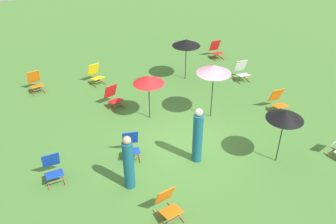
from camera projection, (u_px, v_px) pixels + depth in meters
ground_plane at (183, 143)px, 11.49m from camera, size 40.00×40.00×0.00m
deckchair_0 at (216, 50)px, 17.01m from camera, size 0.48×0.76×0.83m
deckchair_1 at (278, 101)px, 13.01m from camera, size 0.50×0.78×0.83m
deckchair_2 at (35, 82)px, 14.25m from camera, size 0.59×0.82×0.83m
deckchair_3 at (113, 97)px, 13.27m from camera, size 0.68×0.87×0.83m
deckchair_4 at (242, 71)px, 15.09m from camera, size 0.56×0.81×0.83m
deckchair_5 at (168, 205)px, 8.82m from camera, size 0.59×0.83×0.83m
deckchair_7 at (131, 145)px, 10.81m from camera, size 0.62×0.84×0.83m
deckchair_8 at (53, 168)px, 9.94m from camera, size 0.50×0.78×0.83m
deckchair_9 at (95, 75)px, 14.82m from camera, size 0.65×0.86×0.83m
umbrella_0 at (186, 43)px, 14.43m from camera, size 1.15×1.15×1.77m
umbrella_1 at (214, 69)px, 11.84m from camera, size 1.17×1.17×2.01m
umbrella_2 at (285, 115)px, 9.91m from camera, size 1.05×1.05×1.78m
umbrella_3 at (149, 80)px, 11.96m from camera, size 1.07×1.07×1.65m
person_0 at (198, 137)px, 10.35m from camera, size 0.31×0.31×1.81m
person_1 at (129, 163)px, 9.45m from camera, size 0.39×0.39×1.69m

